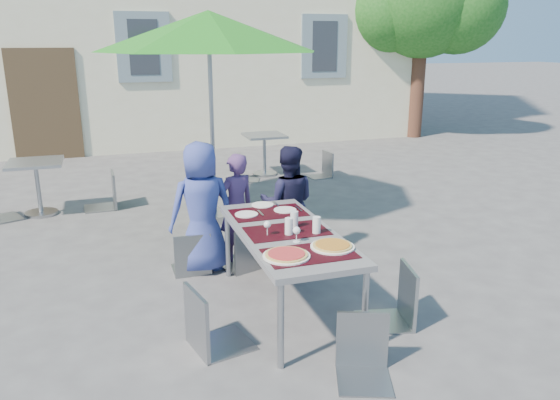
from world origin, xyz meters
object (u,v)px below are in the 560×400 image
object	(u,v)px
child_0	(202,208)
chair_1	(245,221)
chair_3	(207,282)
cafe_table_0	(37,178)
pizza_near_right	(332,246)
patio_umbrella	(209,33)
chair_2	(297,216)
chair_5	(365,312)
dining_table	(287,237)
cafe_table_1	(264,148)
child_1	(236,208)
chair_0	(190,228)
bg_chair_r_1	(324,150)
chair_4	(399,262)
bg_chair_r_0	(104,168)
pizza_near_left	(286,255)
bg_chair_l_1	(243,153)
child_2	(288,203)

from	to	relation	value
child_0	chair_1	xyz separation A→B (m)	(0.43, -0.12, -0.16)
chair_3	cafe_table_0	xyz separation A→B (m)	(-1.57, 4.15, -0.05)
chair_1	child_0	bearing A→B (deg)	164.71
chair_3	cafe_table_0	bearing A→B (deg)	110.76
pizza_near_right	patio_umbrella	xyz separation A→B (m)	(-0.32, 3.21, 1.67)
chair_2	patio_umbrella	bearing A→B (deg)	104.39
chair_5	dining_table	bearing A→B (deg)	100.19
pizza_near_right	chair_5	bearing A→B (deg)	-91.46
patio_umbrella	cafe_table_1	bearing A→B (deg)	58.66
child_0	chair_5	bearing A→B (deg)	102.34
child_0	child_1	size ratio (longest dim) A/B	1.15
chair_0	bg_chair_r_1	xyz separation A→B (m)	(2.91, 3.46, -0.01)
pizza_near_right	chair_4	bearing A→B (deg)	-2.68
child_1	patio_umbrella	world-z (taller)	patio_umbrella
chair_4	bg_chair_r_1	xyz separation A→B (m)	(1.41, 5.04, -0.08)
chair_5	bg_chair_r_0	size ratio (longest dim) A/B	0.87
patio_umbrella	chair_0	bearing A→B (deg)	-109.45
pizza_near_left	chair_5	size ratio (longest dim) A/B	0.43
chair_0	chair_3	size ratio (longest dim) A/B	0.87
bg_chair_r_1	child_1	bearing A→B (deg)	-126.14
pizza_near_left	chair_0	world-z (taller)	chair_0
chair_3	bg_chair_r_1	size ratio (longest dim) A/B	1.17
chair_5	cafe_table_0	size ratio (longest dim) A/B	1.14
child_0	bg_chair_l_1	bearing A→B (deg)	-116.85
child_0	cafe_table_1	bearing A→B (deg)	-121.44
chair_5	cafe_table_0	world-z (taller)	chair_5
child_0	child_1	bearing A→B (deg)	-164.93
child_0	chair_0	world-z (taller)	child_0
child_1	patio_umbrella	xyz separation A→B (m)	(0.05, 1.46, 1.83)
pizza_near_left	chair_0	distance (m)	1.71
chair_5	cafe_table_1	size ratio (longest dim) A/B	1.18
child_2	chair_1	world-z (taller)	child_2
cafe_table_1	child_2	bearing A→B (deg)	-102.81
child_0	patio_umbrella	world-z (taller)	patio_umbrella
chair_4	chair_5	distance (m)	0.87
pizza_near_right	patio_umbrella	world-z (taller)	patio_umbrella
chair_3	chair_5	bearing A→B (deg)	-34.73
pizza_near_left	chair_3	world-z (taller)	chair_3
pizza_near_right	bg_chair_r_0	distance (m)	4.58
patio_umbrella	bg_chair_r_0	size ratio (longest dim) A/B	2.83
chair_4	bg_chair_r_1	distance (m)	5.24
child_1	chair_2	world-z (taller)	child_1
child_0	chair_2	bearing A→B (deg)	156.39
dining_table	cafe_table_1	distance (m)	5.14
chair_1	child_2	bearing A→B (deg)	18.23
child_1	chair_1	size ratio (longest dim) A/B	1.32
cafe_table_0	patio_umbrella	bearing A→B (deg)	-23.60
pizza_near_left	child_2	world-z (taller)	child_2
chair_4	patio_umbrella	distance (m)	3.85
chair_0	cafe_table_1	xyz separation A→B (m)	(1.96, 3.92, 0.00)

